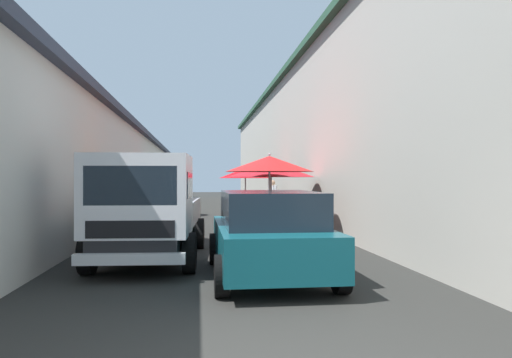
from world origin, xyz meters
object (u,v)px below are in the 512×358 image
object	(u,v)px
vendor_by_crates	(273,196)
fruit_stall_near_right	(270,173)
fruit_stall_mid_lane	(127,178)
fruit_stall_near_left	(159,180)
delivery_truck	(146,212)
hatchback_car	(269,234)
plastic_stool	(300,236)
fruit_stall_far_left	(271,175)
fruit_stall_far_right	(245,178)

from	to	relation	value
vendor_by_crates	fruit_stall_near_right	bearing A→B (deg)	170.58
fruit_stall_mid_lane	fruit_stall_near_left	bearing A→B (deg)	-0.32
fruit_stall_mid_lane	fruit_stall_near_right	bearing A→B (deg)	-80.92
delivery_truck	vendor_by_crates	bearing A→B (deg)	-20.95
vendor_by_crates	delivery_truck	bearing A→B (deg)	159.05
hatchback_car	delivery_truck	xyz separation A→B (m)	(1.21, 2.17, 0.30)
fruit_stall_near_left	plastic_stool	distance (m)	11.55
fruit_stall_far_left	delivery_truck	world-z (taller)	fruit_stall_far_left
vendor_by_crates	plastic_stool	xyz separation A→B (m)	(-8.83, 0.72, -0.60)
fruit_stall_far_right	fruit_stall_near_left	distance (m)	3.85
delivery_truck	plastic_stool	xyz separation A→B (m)	(1.87, -3.38, -0.71)
fruit_stall_mid_lane	fruit_stall_far_left	world-z (taller)	fruit_stall_mid_lane
fruit_stall_near_left	fruit_stall_mid_lane	bearing A→B (deg)	179.68
delivery_truck	vendor_by_crates	world-z (taller)	delivery_truck
fruit_stall_mid_lane	delivery_truck	distance (m)	3.30
delivery_truck	vendor_by_crates	xyz separation A→B (m)	(10.70, -4.10, -0.11)
delivery_truck	vendor_by_crates	distance (m)	11.46
vendor_by_crates	fruit_stall_far_right	bearing A→B (deg)	37.73
fruit_stall_far_right	fruit_stall_far_left	bearing A→B (deg)	-177.57
fruit_stall_near_right	vendor_by_crates	bearing A→B (deg)	-9.42
fruit_stall_far_right	delivery_truck	world-z (taller)	fruit_stall_far_right
fruit_stall_near_left	fruit_stall_far_left	size ratio (longest dim) A/B	0.80
hatchback_car	delivery_truck	bearing A→B (deg)	60.84
fruit_stall_far_right	hatchback_car	distance (m)	13.32
fruit_stall_near_right	fruit_stall_mid_lane	bearing A→B (deg)	99.08
fruit_stall_far_right	fruit_stall_near_left	size ratio (longest dim) A/B	1.04
fruit_stall_mid_lane	fruit_stall_near_right	distance (m)	3.79
delivery_truck	hatchback_car	bearing A→B (deg)	-119.16
hatchback_car	fruit_stall_far_left	bearing A→B (deg)	-8.93
fruit_stall_mid_lane	fruit_stall_near_right	size ratio (longest dim) A/B	0.97
fruit_stall_far_left	fruit_stall_near_left	bearing A→B (deg)	32.02
vendor_by_crates	fruit_stall_mid_lane	bearing A→B (deg)	147.08
fruit_stall_far_left	fruit_stall_mid_lane	bearing A→B (deg)	125.59
fruit_stall_near_left	delivery_truck	xyz separation A→B (m)	(-12.58, -0.75, -0.60)
fruit_stall_far_left	hatchback_car	xyz separation A→B (m)	(-7.29, 1.15, -1.07)
fruit_stall_far_left	delivery_truck	bearing A→B (deg)	151.39
vendor_by_crates	hatchback_car	bearing A→B (deg)	170.81
fruit_stall_near_left	fruit_stall_far_left	bearing A→B (deg)	-147.98
fruit_stall_near_left	vendor_by_crates	bearing A→B (deg)	-111.21
fruit_stall_near_right	hatchback_car	xyz separation A→B (m)	(-4.95, 0.77, -1.09)
fruit_stall_mid_lane	hatchback_car	distance (m)	5.35
fruit_stall_near_left	fruit_stall_near_right	size ratio (longest dim) A/B	0.93
fruit_stall_far_right	plastic_stool	distance (m)	10.27
fruit_stall_near_left	fruit_stall_near_right	distance (m)	9.59
fruit_stall_mid_lane	vendor_by_crates	world-z (taller)	fruit_stall_mid_lane
fruit_stall_far_right	delivery_truck	distance (m)	12.44
fruit_stall_far_left	vendor_by_crates	size ratio (longest dim) A/B	1.75
fruit_stall_mid_lane	fruit_stall_near_left	size ratio (longest dim) A/B	1.04
fruit_stall_near_right	fruit_stall_far_left	xyz separation A→B (m)	(2.35, -0.38, -0.02)
fruit_stall_far_left	plastic_stool	bearing A→B (deg)	-179.21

